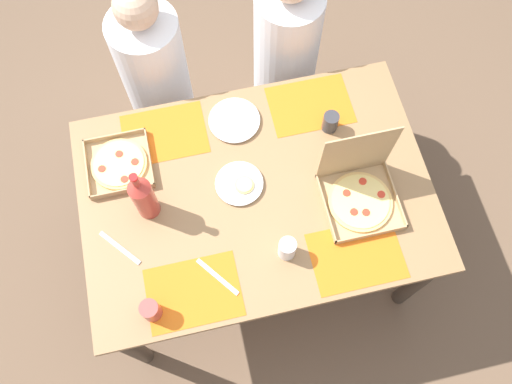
{
  "coord_description": "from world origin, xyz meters",
  "views": [
    {
      "loc": [
        -0.19,
        -0.82,
        2.81
      ],
      "look_at": [
        0.0,
        0.0,
        0.76
      ],
      "focal_mm": 37.63,
      "sensor_mm": 36.0,
      "label": 1
    }
  ],
  "objects_px": {
    "plate_middle": "(234,121)",
    "diner_left_seat": "(159,85)",
    "pizza_box_corner_right": "(119,164)",
    "cup_spare": "(151,310)",
    "diner_right_seat": "(285,61)",
    "cup_clear_right": "(287,249)",
    "soda_bottle": "(143,197)",
    "plate_near_left": "(240,184)",
    "pizza_box_corner_left": "(359,191)",
    "cup_red": "(330,122)"
  },
  "relations": [
    {
      "from": "pizza_box_corner_left",
      "to": "cup_spare",
      "type": "xyz_separation_m",
      "value": [
        -0.89,
        -0.29,
        -0.0
      ]
    },
    {
      "from": "plate_near_left",
      "to": "cup_red",
      "type": "height_order",
      "value": "cup_red"
    },
    {
      "from": "soda_bottle",
      "to": "pizza_box_corner_right",
      "type": "bearing_deg",
      "value": 112.93
    },
    {
      "from": "cup_spare",
      "to": "diner_right_seat",
      "type": "relative_size",
      "value": 0.09
    },
    {
      "from": "pizza_box_corner_right",
      "to": "pizza_box_corner_left",
      "type": "bearing_deg",
      "value": -20.74
    },
    {
      "from": "cup_clear_right",
      "to": "diner_left_seat",
      "type": "xyz_separation_m",
      "value": [
        -0.39,
        1.04,
        -0.28
      ]
    },
    {
      "from": "plate_middle",
      "to": "pizza_box_corner_right",
      "type": "bearing_deg",
      "value": -169.18
    },
    {
      "from": "diner_right_seat",
      "to": "cup_clear_right",
      "type": "bearing_deg",
      "value": -104.35
    },
    {
      "from": "soda_bottle",
      "to": "diner_left_seat",
      "type": "relative_size",
      "value": 0.27
    },
    {
      "from": "diner_left_seat",
      "to": "pizza_box_corner_left",
      "type": "bearing_deg",
      "value": -50.03
    },
    {
      "from": "soda_bottle",
      "to": "cup_spare",
      "type": "distance_m",
      "value": 0.43
    },
    {
      "from": "cup_spare",
      "to": "diner_left_seat",
      "type": "xyz_separation_m",
      "value": [
        0.16,
        1.16,
        -0.28
      ]
    },
    {
      "from": "plate_middle",
      "to": "diner_left_seat",
      "type": "bearing_deg",
      "value": 126.43
    },
    {
      "from": "plate_middle",
      "to": "cup_spare",
      "type": "bearing_deg",
      "value": -122.45
    },
    {
      "from": "pizza_box_corner_right",
      "to": "cup_spare",
      "type": "distance_m",
      "value": 0.65
    },
    {
      "from": "pizza_box_corner_right",
      "to": "diner_left_seat",
      "type": "relative_size",
      "value": 0.23
    },
    {
      "from": "pizza_box_corner_left",
      "to": "soda_bottle",
      "type": "distance_m",
      "value": 0.86
    },
    {
      "from": "diner_left_seat",
      "to": "pizza_box_corner_right",
      "type": "bearing_deg",
      "value": -111.96
    },
    {
      "from": "plate_middle",
      "to": "soda_bottle",
      "type": "relative_size",
      "value": 0.7
    },
    {
      "from": "pizza_box_corner_left",
      "to": "diner_left_seat",
      "type": "relative_size",
      "value": 0.28
    },
    {
      "from": "pizza_box_corner_right",
      "to": "diner_right_seat",
      "type": "bearing_deg",
      "value": 30.95
    },
    {
      "from": "plate_middle",
      "to": "diner_left_seat",
      "type": "distance_m",
      "value": 0.57
    },
    {
      "from": "pizza_box_corner_right",
      "to": "diner_right_seat",
      "type": "height_order",
      "value": "diner_right_seat"
    },
    {
      "from": "plate_middle",
      "to": "diner_right_seat",
      "type": "relative_size",
      "value": 0.19
    },
    {
      "from": "pizza_box_corner_right",
      "to": "plate_near_left",
      "type": "distance_m",
      "value": 0.52
    },
    {
      "from": "pizza_box_corner_right",
      "to": "plate_near_left",
      "type": "xyz_separation_m",
      "value": [
        0.48,
        -0.2,
        -0.0
      ]
    },
    {
      "from": "plate_middle",
      "to": "cup_spare",
      "type": "distance_m",
      "value": 0.88
    },
    {
      "from": "plate_near_left",
      "to": "soda_bottle",
      "type": "bearing_deg",
      "value": -176.48
    },
    {
      "from": "soda_bottle",
      "to": "diner_left_seat",
      "type": "bearing_deg",
      "value": 81.28
    },
    {
      "from": "cup_spare",
      "to": "pizza_box_corner_right",
      "type": "bearing_deg",
      "value": 94.01
    },
    {
      "from": "cup_red",
      "to": "cup_clear_right",
      "type": "relative_size",
      "value": 0.85
    },
    {
      "from": "cup_clear_right",
      "to": "plate_middle",
      "type": "bearing_deg",
      "value": 97.14
    },
    {
      "from": "pizza_box_corner_left",
      "to": "plate_near_left",
      "type": "bearing_deg",
      "value": 161.48
    },
    {
      "from": "cup_clear_right",
      "to": "diner_right_seat",
      "type": "distance_m",
      "value": 1.11
    },
    {
      "from": "pizza_box_corner_right",
      "to": "cup_clear_right",
      "type": "relative_size",
      "value": 2.47
    },
    {
      "from": "diner_left_seat",
      "to": "plate_middle",
      "type": "bearing_deg",
      "value": -53.57
    },
    {
      "from": "cup_clear_right",
      "to": "diner_left_seat",
      "type": "height_order",
      "value": "diner_left_seat"
    },
    {
      "from": "cup_red",
      "to": "diner_left_seat",
      "type": "bearing_deg",
      "value": 142.67
    },
    {
      "from": "cup_red",
      "to": "plate_middle",
      "type": "bearing_deg",
      "value": 163.2
    },
    {
      "from": "pizza_box_corner_right",
      "to": "diner_left_seat",
      "type": "bearing_deg",
      "value": 68.04
    },
    {
      "from": "pizza_box_corner_right",
      "to": "cup_spare",
      "type": "height_order",
      "value": "cup_spare"
    },
    {
      "from": "pizza_box_corner_left",
      "to": "cup_spare",
      "type": "distance_m",
      "value": 0.94
    },
    {
      "from": "pizza_box_corner_right",
      "to": "cup_red",
      "type": "xyz_separation_m",
      "value": [
        0.91,
        -0.02,
        0.03
      ]
    },
    {
      "from": "pizza_box_corner_right",
      "to": "diner_right_seat",
      "type": "distance_m",
      "value": 1.03
    },
    {
      "from": "plate_near_left",
      "to": "diner_right_seat",
      "type": "height_order",
      "value": "diner_right_seat"
    },
    {
      "from": "soda_bottle",
      "to": "plate_near_left",
      "type": "bearing_deg",
      "value": 3.52
    },
    {
      "from": "pizza_box_corner_right",
      "to": "plate_middle",
      "type": "xyz_separation_m",
      "value": [
        0.52,
        0.1,
        -0.0
      ]
    },
    {
      "from": "pizza_box_corner_left",
      "to": "cup_clear_right",
      "type": "distance_m",
      "value": 0.38
    },
    {
      "from": "diner_left_seat",
      "to": "diner_right_seat",
      "type": "height_order",
      "value": "diner_left_seat"
    },
    {
      "from": "plate_near_left",
      "to": "diner_right_seat",
      "type": "relative_size",
      "value": 0.17
    }
  ]
}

